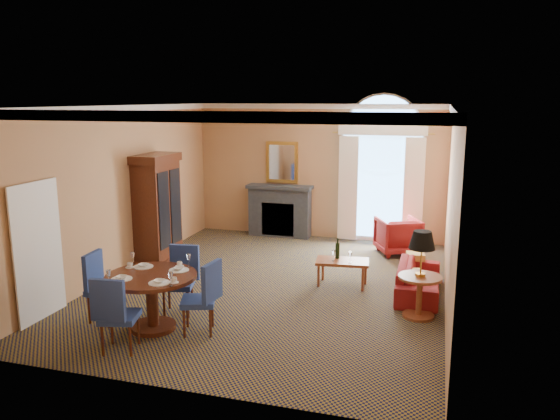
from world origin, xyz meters
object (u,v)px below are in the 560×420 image
(coffee_table, at_px, (342,262))
(sofa, at_px, (419,279))
(armoire, at_px, (157,210))
(side_table, at_px, (421,264))
(dining_table, at_px, (152,289))
(armchair, at_px, (398,236))

(coffee_table, bearing_deg, sofa, -9.38)
(armoire, relative_size, side_table, 1.66)
(armoire, bearing_deg, coffee_table, -6.47)
(dining_table, bearing_deg, sofa, 35.39)
(dining_table, xyz_separation_m, sofa, (3.67, 2.61, -0.35))
(sofa, height_order, armchair, armchair)
(side_table, bearing_deg, dining_table, -157.26)
(sofa, distance_m, coffee_table, 1.36)
(armchair, bearing_deg, side_table, 75.11)
(dining_table, bearing_deg, side_table, 22.74)
(sofa, relative_size, coffee_table, 1.78)
(sofa, bearing_deg, coffee_table, 87.81)
(armoire, distance_m, dining_table, 3.52)
(dining_table, relative_size, coffee_table, 1.33)
(dining_table, distance_m, side_table, 4.04)
(coffee_table, height_order, side_table, side_table)
(dining_table, height_order, coffee_table, dining_table)
(dining_table, bearing_deg, armoire, 117.25)
(dining_table, xyz_separation_m, armchair, (3.12, 5.07, -0.21))
(side_table, bearing_deg, armchair, 99.69)
(dining_table, bearing_deg, coffee_table, 48.89)
(dining_table, relative_size, sofa, 0.74)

